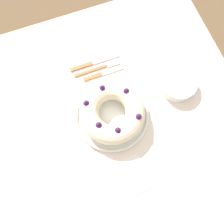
{
  "coord_description": "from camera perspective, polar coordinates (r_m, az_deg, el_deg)",
  "views": [
    {
      "loc": [
        0.19,
        -0.06,
        1.63
      ],
      "look_at": [
        -0.02,
        0.02,
        0.82
      ],
      "focal_mm": 35.0,
      "sensor_mm": 36.0,
      "label": 1
    }
  ],
  "objects": [
    {
      "name": "bundt_cake",
      "position": [
        0.84,
        -0.0,
        0.01
      ],
      "size": [
        0.26,
        0.26,
        0.09
      ],
      "color": "beige",
      "rests_on": "serving_dish"
    },
    {
      "name": "cake_knife",
      "position": [
        0.97,
        -3.0,
        9.83
      ],
      "size": [
        0.02,
        0.18,
        0.01
      ],
      "rotation": [
        0.0,
        0.0,
        -0.07
      ],
      "color": "#936038",
      "rests_on": "dining_table"
    },
    {
      "name": "side_bowl",
      "position": [
        0.96,
        16.87,
        7.08
      ],
      "size": [
        0.15,
        0.15,
        0.05
      ],
      "primitive_type": "cylinder",
      "color": "white",
      "rests_on": "dining_table"
    },
    {
      "name": "napkin",
      "position": [
        0.88,
        5.92,
        -16.06
      ],
      "size": [
        0.15,
        0.11,
        0.0
      ],
      "primitive_type": "cube",
      "rotation": [
        0.0,
        0.0,
        0.11
      ],
      "color": "white",
      "rests_on": "dining_table"
    },
    {
      "name": "ground_plane",
      "position": [
        1.64,
        -0.36,
        -8.57
      ],
      "size": [
        8.0,
        8.0,
        0.0
      ],
      "primitive_type": "plane",
      "color": "brown"
    },
    {
      "name": "serving_knife",
      "position": [
        0.99,
        -5.39,
        12.54
      ],
      "size": [
        0.02,
        0.23,
        0.01
      ],
      "rotation": [
        0.0,
        0.0,
        -0.06
      ],
      "color": "#936038",
      "rests_on": "dining_table"
    },
    {
      "name": "dining_table",
      "position": [
        0.99,
        -0.59,
        -3.86
      ],
      "size": [
        1.13,
        1.16,
        0.75
      ],
      "color": "beige",
      "rests_on": "ground_plane"
    },
    {
      "name": "fork",
      "position": [
        0.98,
        -2.97,
        11.55
      ],
      "size": [
        0.02,
        0.21,
        0.01
      ],
      "rotation": [
        0.0,
        0.0,
        -0.05
      ],
      "color": "#936038",
      "rests_on": "dining_table"
    },
    {
      "name": "serving_dish",
      "position": [
        0.89,
        0.0,
        -0.87
      ],
      "size": [
        0.3,
        0.3,
        0.02
      ],
      "color": "white",
      "rests_on": "dining_table"
    }
  ]
}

